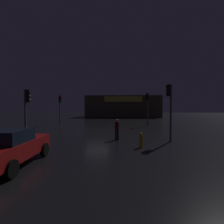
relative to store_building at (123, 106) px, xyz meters
name	(u,v)px	position (x,y,z in m)	size (l,w,h in m)	color
ground_plane	(97,131)	(-3.45, -26.75, -2.77)	(120.00, 120.00, 0.00)	black
store_building	(123,106)	(0.00, 0.00, 0.00)	(19.13, 8.44, 5.52)	brown
traffic_signal_main	(26,104)	(-8.60, -31.91, 0.08)	(0.42, 0.42, 4.06)	#595B60
traffic_signal_opposite	(170,102)	(2.83, -32.39, 0.25)	(0.43, 0.42, 4.34)	#595B60
traffic_signal_cross_left	(60,104)	(-9.94, -20.36, 0.27)	(0.42, 0.42, 4.33)	#595B60
traffic_signal_cross_right	(147,103)	(3.02, -21.23, 0.43)	(0.43, 0.41, 4.58)	#595B60
car_near	(12,147)	(-5.84, -38.06, -1.93)	(1.92, 4.35, 1.65)	#A51414
pedestrian	(117,128)	(-1.19, -31.93, -1.79)	(0.34, 0.34, 1.67)	black
fire_hydrant	(141,140)	(0.42, -34.40, -2.29)	(0.22, 0.22, 0.97)	gold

